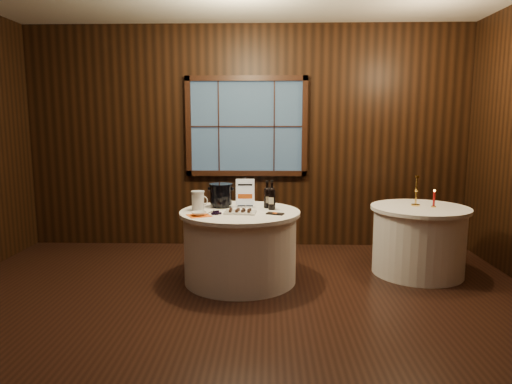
{
  "coord_description": "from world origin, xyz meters",
  "views": [
    {
      "loc": [
        0.3,
        -3.76,
        1.69
      ],
      "look_at": [
        0.17,
        0.9,
        0.99
      ],
      "focal_mm": 32.0,
      "sensor_mm": 36.0,
      "label": 1
    }
  ],
  "objects_px": {
    "chocolate_plate": "(240,212)",
    "cracker_bowl": "(199,214)",
    "main_table": "(240,246)",
    "chocolate_box": "(275,214)",
    "grape_bunch": "(216,213)",
    "glass_pitcher": "(198,200)",
    "ice_bucket": "(221,195)",
    "port_bottle_left": "(267,196)",
    "red_candle": "(434,200)",
    "sign_stand": "(245,197)",
    "port_bottle_right": "(272,197)",
    "brass_candlestick": "(416,195)",
    "side_table": "(418,240)"
  },
  "relations": [
    {
      "from": "port_bottle_right",
      "to": "red_candle",
      "type": "distance_m",
      "value": 1.81
    },
    {
      "from": "main_table",
      "to": "chocolate_plate",
      "type": "height_order",
      "value": "chocolate_plate"
    },
    {
      "from": "main_table",
      "to": "brass_candlestick",
      "type": "xyz_separation_m",
      "value": [
        1.97,
        0.36,
        0.51
      ]
    },
    {
      "from": "side_table",
      "to": "ice_bucket",
      "type": "distance_m",
      "value": 2.28
    },
    {
      "from": "main_table",
      "to": "chocolate_box",
      "type": "distance_m",
      "value": 0.57
    },
    {
      "from": "main_table",
      "to": "brass_candlestick",
      "type": "distance_m",
      "value": 2.06
    },
    {
      "from": "main_table",
      "to": "grape_bunch",
      "type": "relative_size",
      "value": 7.37
    },
    {
      "from": "chocolate_box",
      "to": "red_candle",
      "type": "distance_m",
      "value": 1.82
    },
    {
      "from": "main_table",
      "to": "red_candle",
      "type": "height_order",
      "value": "red_candle"
    },
    {
      "from": "ice_bucket",
      "to": "glass_pitcher",
      "type": "height_order",
      "value": "ice_bucket"
    },
    {
      "from": "cracker_bowl",
      "to": "brass_candlestick",
      "type": "xyz_separation_m",
      "value": [
        2.36,
        0.63,
        0.1
      ]
    },
    {
      "from": "port_bottle_left",
      "to": "red_candle",
      "type": "xyz_separation_m",
      "value": [
        1.85,
        0.09,
        -0.05
      ]
    },
    {
      "from": "glass_pitcher",
      "to": "port_bottle_left",
      "type": "bearing_deg",
      "value": 29.8
    },
    {
      "from": "sign_stand",
      "to": "cracker_bowl",
      "type": "xyz_separation_m",
      "value": [
        -0.44,
        -0.48,
        -0.09
      ]
    },
    {
      "from": "grape_bunch",
      "to": "glass_pitcher",
      "type": "bearing_deg",
      "value": 131.67
    },
    {
      "from": "grape_bunch",
      "to": "cracker_bowl",
      "type": "xyz_separation_m",
      "value": [
        -0.17,
        -0.05,
        0.0
      ]
    },
    {
      "from": "port_bottle_right",
      "to": "ice_bucket",
      "type": "xyz_separation_m",
      "value": [
        -0.56,
        0.13,
        0.0
      ]
    },
    {
      "from": "main_table",
      "to": "red_candle",
      "type": "distance_m",
      "value": 2.2
    },
    {
      "from": "cracker_bowl",
      "to": "brass_candlestick",
      "type": "bearing_deg",
      "value": 14.84
    },
    {
      "from": "port_bottle_left",
      "to": "glass_pitcher",
      "type": "xyz_separation_m",
      "value": [
        -0.74,
        -0.15,
        -0.03
      ]
    },
    {
      "from": "port_bottle_right",
      "to": "red_candle",
      "type": "bearing_deg",
      "value": 18.25
    },
    {
      "from": "main_table",
      "to": "side_table",
      "type": "distance_m",
      "value": 2.02
    },
    {
      "from": "port_bottle_right",
      "to": "glass_pitcher",
      "type": "distance_m",
      "value": 0.79
    },
    {
      "from": "port_bottle_right",
      "to": "red_candle",
      "type": "height_order",
      "value": "port_bottle_right"
    },
    {
      "from": "main_table",
      "to": "port_bottle_left",
      "type": "relative_size",
      "value": 4.26
    },
    {
      "from": "main_table",
      "to": "chocolate_box",
      "type": "relative_size",
      "value": 7.32
    },
    {
      "from": "brass_candlestick",
      "to": "red_candle",
      "type": "bearing_deg",
      "value": -26.54
    },
    {
      "from": "ice_bucket",
      "to": "chocolate_box",
      "type": "distance_m",
      "value": 0.72
    },
    {
      "from": "glass_pitcher",
      "to": "main_table",
      "type": "bearing_deg",
      "value": 14.46
    },
    {
      "from": "chocolate_plate",
      "to": "glass_pitcher",
      "type": "height_order",
      "value": "glass_pitcher"
    },
    {
      "from": "main_table",
      "to": "sign_stand",
      "type": "relative_size",
      "value": 3.89
    },
    {
      "from": "port_bottle_left",
      "to": "ice_bucket",
      "type": "height_order",
      "value": "port_bottle_left"
    },
    {
      "from": "port_bottle_left",
      "to": "sign_stand",
      "type": "bearing_deg",
      "value": 151.35
    },
    {
      "from": "grape_bunch",
      "to": "glass_pitcher",
      "type": "xyz_separation_m",
      "value": [
        -0.22,
        0.25,
        0.09
      ]
    },
    {
      "from": "chocolate_box",
      "to": "grape_bunch",
      "type": "distance_m",
      "value": 0.6
    },
    {
      "from": "side_table",
      "to": "chocolate_box",
      "type": "relative_size",
      "value": 6.18
    },
    {
      "from": "port_bottle_right",
      "to": "chocolate_plate",
      "type": "relative_size",
      "value": 0.94
    },
    {
      "from": "chocolate_plate",
      "to": "chocolate_box",
      "type": "bearing_deg",
      "value": -6.96
    },
    {
      "from": "main_table",
      "to": "port_bottle_right",
      "type": "height_order",
      "value": "port_bottle_right"
    },
    {
      "from": "main_table",
      "to": "grape_bunch",
      "type": "distance_m",
      "value": 0.51
    },
    {
      "from": "chocolate_plate",
      "to": "cracker_bowl",
      "type": "bearing_deg",
      "value": -161.49
    },
    {
      "from": "chocolate_box",
      "to": "cracker_bowl",
      "type": "distance_m",
      "value": 0.78
    },
    {
      "from": "red_candle",
      "to": "ice_bucket",
      "type": "bearing_deg",
      "value": -178.54
    },
    {
      "from": "port_bottle_right",
      "to": "ice_bucket",
      "type": "distance_m",
      "value": 0.58
    },
    {
      "from": "main_table",
      "to": "chocolate_plate",
      "type": "xyz_separation_m",
      "value": [
        0.01,
        -0.13,
        0.4
      ]
    },
    {
      "from": "port_bottle_right",
      "to": "side_table",
      "type": "bearing_deg",
      "value": 19.7
    },
    {
      "from": "side_table",
      "to": "chocolate_box",
      "type": "bearing_deg",
      "value": -163.74
    },
    {
      "from": "chocolate_plate",
      "to": "side_table",
      "type": "bearing_deg",
      "value": 12.23
    },
    {
      "from": "cracker_bowl",
      "to": "glass_pitcher",
      "type": "bearing_deg",
      "value": 99.96
    },
    {
      "from": "chocolate_plate",
      "to": "brass_candlestick",
      "type": "xyz_separation_m",
      "value": [
        1.95,
        0.49,
        0.11
      ]
    }
  ]
}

